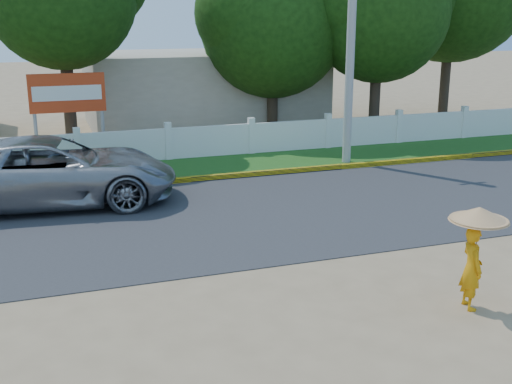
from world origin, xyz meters
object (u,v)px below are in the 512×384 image
Objects in this scene: utility_pole at (350,54)px; billboard at (67,98)px; vehicle at (52,171)px; monk_with_parasol at (475,243)px.

billboard is (-8.74, 3.47, -1.46)m from utility_pole.
monk_with_parasol is at bearing -137.74° from vehicle.
utility_pole reaches higher than vehicle.
monk_with_parasol is at bearing -105.75° from utility_pole.
utility_pole is 10.06m from vehicle.
vehicle is 10.94m from monk_with_parasol.
monk_with_parasol is (6.52, -8.78, 0.29)m from vehicle.
utility_pole is 2.44× the size of billboard.
vehicle is at bearing -169.09° from utility_pole.
billboard is (-5.74, 14.08, 0.96)m from monk_with_parasol.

